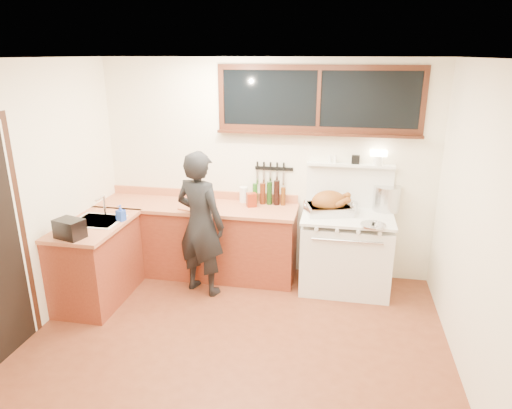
% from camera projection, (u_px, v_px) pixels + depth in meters
% --- Properties ---
extents(ground_plane, '(4.00, 3.50, 0.02)m').
position_uv_depth(ground_plane, '(234.00, 349.00, 4.29)').
color(ground_plane, brown).
extents(room_shell, '(4.10, 3.60, 2.65)m').
position_uv_depth(room_shell, '(231.00, 179.00, 3.77)').
color(room_shell, white).
rests_on(room_shell, ground).
extents(counter_back, '(2.44, 0.64, 1.00)m').
position_uv_depth(counter_back, '(198.00, 239.00, 5.64)').
color(counter_back, maroon).
rests_on(counter_back, ground).
extents(counter_left, '(0.64, 1.09, 0.90)m').
position_uv_depth(counter_left, '(97.00, 261.00, 5.03)').
color(counter_left, maroon).
rests_on(counter_left, ground).
extents(sink_unit, '(0.50, 0.45, 0.37)m').
position_uv_depth(sink_unit, '(98.00, 226.00, 4.98)').
color(sink_unit, white).
rests_on(sink_unit, counter_left).
extents(vintage_stove, '(1.02, 0.74, 1.60)m').
position_uv_depth(vintage_stove, '(346.00, 250.00, 5.28)').
color(vintage_stove, white).
rests_on(vintage_stove, ground).
extents(back_window, '(2.32, 0.13, 0.77)m').
position_uv_depth(back_window, '(318.00, 107.00, 5.14)').
color(back_window, black).
rests_on(back_window, room_shell).
extents(knife_strip, '(0.46, 0.03, 0.28)m').
position_uv_depth(knife_strip, '(272.00, 169.00, 5.48)').
color(knife_strip, black).
rests_on(knife_strip, room_shell).
extents(man, '(0.70, 0.58, 1.66)m').
position_uv_depth(man, '(200.00, 224.00, 5.08)').
color(man, black).
rests_on(man, ground).
extents(soap_bottle, '(0.10, 0.10, 0.18)m').
position_uv_depth(soap_bottle, '(121.00, 213.00, 4.94)').
color(soap_bottle, blue).
rests_on(soap_bottle, counter_left).
extents(toaster, '(0.32, 0.26, 0.19)m').
position_uv_depth(toaster, '(70.00, 229.00, 4.49)').
color(toaster, black).
rests_on(toaster, counter_left).
extents(cutting_board, '(0.45, 0.39, 0.14)m').
position_uv_depth(cutting_board, '(198.00, 205.00, 5.33)').
color(cutting_board, '#C5724E').
rests_on(cutting_board, counter_back).
extents(roast_turkey, '(0.59, 0.51, 0.27)m').
position_uv_depth(roast_turkey, '(329.00, 204.00, 5.17)').
color(roast_turkey, silver).
rests_on(roast_turkey, vintage_stove).
extents(stockpot, '(0.38, 0.38, 0.29)m').
position_uv_depth(stockpot, '(387.00, 198.00, 5.27)').
color(stockpot, silver).
rests_on(stockpot, vintage_stove).
extents(saucepan, '(0.17, 0.29, 0.12)m').
position_uv_depth(saucepan, '(351.00, 207.00, 5.22)').
color(saucepan, silver).
rests_on(saucepan, vintage_stove).
extents(pot_lid, '(0.34, 0.34, 0.04)m').
position_uv_depth(pot_lid, '(373.00, 225.00, 4.81)').
color(pot_lid, silver).
rests_on(pot_lid, vintage_stove).
extents(coffee_tin, '(0.14, 0.13, 0.17)m').
position_uv_depth(coffee_tin, '(252.00, 200.00, 5.41)').
color(coffee_tin, maroon).
rests_on(coffee_tin, counter_back).
extents(pitcher, '(0.13, 0.13, 0.19)m').
position_uv_depth(pitcher, '(244.00, 195.00, 5.57)').
color(pitcher, white).
rests_on(pitcher, counter_back).
extents(bottle_cluster, '(0.40, 0.07, 0.30)m').
position_uv_depth(bottle_cluster, '(269.00, 194.00, 5.47)').
color(bottle_cluster, black).
rests_on(bottle_cluster, counter_back).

